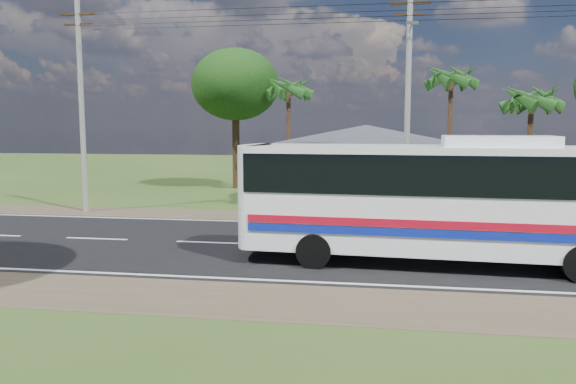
% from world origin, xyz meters
% --- Properties ---
extents(ground, '(120.00, 120.00, 0.00)m').
position_xyz_m(ground, '(0.00, 0.00, 0.00)').
color(ground, '#2F481A').
rests_on(ground, ground).
extents(road, '(120.00, 16.00, 0.03)m').
position_xyz_m(road, '(0.00, 0.00, 0.01)').
color(road, black).
rests_on(road, ground).
extents(house, '(12.40, 10.00, 5.00)m').
position_xyz_m(house, '(1.00, 13.00, 2.64)').
color(house, tan).
rests_on(house, ground).
extents(utility_poles, '(32.80, 2.22, 11.00)m').
position_xyz_m(utility_poles, '(2.67, 6.49, 5.77)').
color(utility_poles, '#9E9E99').
rests_on(utility_poles, ground).
extents(palm_near, '(2.80, 2.80, 6.70)m').
position_xyz_m(palm_near, '(9.50, 11.00, 5.71)').
color(palm_near, '#47301E').
rests_on(palm_near, ground).
extents(palm_mid, '(2.80, 2.80, 8.20)m').
position_xyz_m(palm_mid, '(6.00, 15.50, 7.16)').
color(palm_mid, '#47301E').
rests_on(palm_mid, ground).
extents(palm_far, '(2.80, 2.80, 7.70)m').
position_xyz_m(palm_far, '(-4.00, 16.00, 6.68)').
color(palm_far, '#47301E').
rests_on(palm_far, ground).
extents(tree_behind_house, '(6.00, 6.00, 9.61)m').
position_xyz_m(tree_behind_house, '(-8.00, 18.00, 7.12)').
color(tree_behind_house, '#47301E').
rests_on(tree_behind_house, ground).
extents(coach_bus, '(13.24, 3.47, 4.07)m').
position_xyz_m(coach_bus, '(4.20, -2.08, 2.33)').
color(coach_bus, white).
rests_on(coach_bus, ground).
extents(motorcycle, '(1.87, 1.02, 0.93)m').
position_xyz_m(motorcycle, '(-0.37, 5.03, 0.47)').
color(motorcycle, black).
rests_on(motorcycle, ground).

